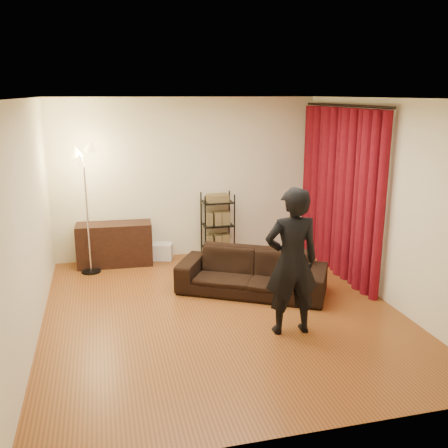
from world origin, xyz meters
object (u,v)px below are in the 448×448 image
object	(u,v)px
floor_lamp	(87,211)
media_cabinet	(115,244)
wire_shelf	(218,225)
storage_boxes	(162,251)
sofa	(252,272)
person	(292,262)

from	to	relation	value
floor_lamp	media_cabinet	bearing A→B (deg)	35.51
wire_shelf	floor_lamp	distance (m)	2.22
storage_boxes	sofa	bearing A→B (deg)	-59.37
media_cabinet	storage_boxes	xyz separation A→B (m)	(0.79, 0.08, -0.21)
media_cabinet	wire_shelf	distance (m)	1.76
storage_boxes	wire_shelf	distance (m)	1.05
person	storage_boxes	bearing A→B (deg)	-66.86
media_cabinet	sofa	bearing A→B (deg)	-39.58
person	storage_boxes	world-z (taller)	person
floor_lamp	storage_boxes	bearing A→B (deg)	17.23
sofa	media_cabinet	size ratio (longest dim) A/B	1.71
sofa	wire_shelf	bearing A→B (deg)	121.84
person	wire_shelf	size ratio (longest dim) A/B	1.58
person	floor_lamp	bearing A→B (deg)	-46.44
media_cabinet	storage_boxes	distance (m)	0.82
sofa	media_cabinet	bearing A→B (deg)	166.40
person	sofa	bearing A→B (deg)	-83.51
sofa	storage_boxes	size ratio (longest dim) A/B	6.09
wire_shelf	person	bearing A→B (deg)	-101.46
sofa	storage_boxes	world-z (taller)	sofa
person	floor_lamp	distance (m)	3.54
media_cabinet	floor_lamp	world-z (taller)	floor_lamp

